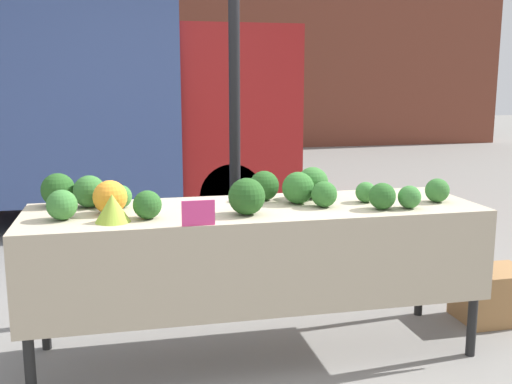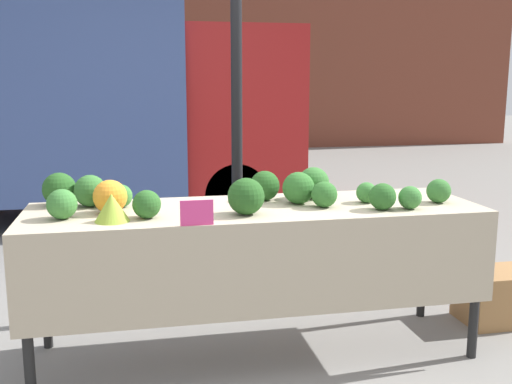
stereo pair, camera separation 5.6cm
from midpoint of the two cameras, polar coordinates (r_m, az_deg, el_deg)
ground_plane at (r=3.38m, az=0.49°, el=-14.97°), size 40.00×40.00×0.00m
building_facade at (r=13.08m, az=-9.13°, el=16.52°), size 16.00×0.60×5.70m
tent_pole at (r=3.78m, az=-1.43°, el=8.47°), size 0.07×0.07×2.64m
parked_truck at (r=6.69m, az=-19.94°, el=9.48°), size 5.06×1.84×2.67m
market_table at (r=3.08m, az=0.75°, el=-3.54°), size 2.36×0.70×0.81m
orange_cauliflower at (r=3.04m, az=-13.21°, el=-0.43°), size 0.17×0.17×0.17m
romanesco_head at (r=2.86m, az=-13.03°, el=-1.46°), size 0.16×0.16×0.13m
broccoli_head_0 at (r=3.17m, az=-12.26°, el=-0.37°), size 0.12×0.12×0.12m
broccoli_head_1 at (r=3.36m, az=5.97°, el=0.88°), size 0.18×0.18×0.18m
broccoli_head_2 at (r=3.20m, az=4.56°, el=0.38°), size 0.17×0.17×0.17m
broccoli_head_3 at (r=3.11m, az=12.47°, el=-0.43°), size 0.14×0.14×0.14m
broccoli_head_4 at (r=2.93m, az=-0.41°, el=-0.43°), size 0.18×0.18×0.18m
broccoli_head_5 at (r=3.12m, az=7.03°, el=-0.23°), size 0.14×0.14×0.14m
broccoli_head_6 at (r=2.97m, az=-17.49°, el=-1.11°), size 0.14×0.14×0.14m
broccoli_head_7 at (r=3.37m, az=17.46°, el=0.09°), size 0.13×0.13×0.13m
broccoli_head_8 at (r=3.17m, az=14.95°, el=-0.52°), size 0.12×0.12×0.12m
broccoli_head_9 at (r=3.28m, az=10.96°, el=-0.05°), size 0.11×0.11×0.11m
broccoli_head_10 at (r=3.28m, az=1.33°, el=0.61°), size 0.16×0.16×0.16m
broccoli_head_11 at (r=2.89m, az=-9.83°, el=-1.16°), size 0.14×0.14×0.14m
broccoli_head_12 at (r=3.29m, az=-17.76°, el=0.25°), size 0.18×0.18×0.18m
broccoli_head_13 at (r=3.22m, az=-15.04°, el=0.10°), size 0.17×0.17×0.17m
price_sign at (r=2.72m, az=-5.07°, el=-1.99°), size 0.15×0.01×0.12m
produce_crate at (r=4.01m, az=22.29°, el=-9.16°), size 0.42×0.33×0.32m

